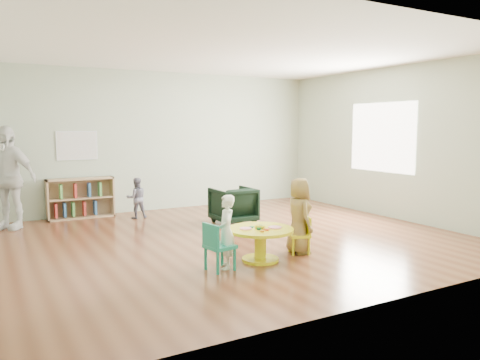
{
  "coord_description": "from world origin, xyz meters",
  "views": [
    {
      "loc": [
        -3.2,
        -6.16,
        1.71
      ],
      "look_at": [
        0.06,
        -0.3,
        0.94
      ],
      "focal_mm": 35.0,
      "sensor_mm": 36.0,
      "label": 1
    }
  ],
  "objects": [
    {
      "name": "child_left",
      "position": [
        -0.66,
        -1.26,
        0.45
      ],
      "size": [
        0.33,
        0.39,
        0.9
      ],
      "primitive_type": "imported",
      "rotation": [
        0.0,
        0.0,
        -2.0
      ],
      "color": "white",
      "rests_on": "ground"
    },
    {
      "name": "bookshelf",
      "position": [
        -1.61,
        2.86,
        0.37
      ],
      "size": [
        1.2,
        0.3,
        0.75
      ],
      "color": "#A07E59",
      "rests_on": "ground"
    },
    {
      "name": "armchair",
      "position": [
        0.66,
        1.02,
        0.32
      ],
      "size": [
        0.69,
        0.71,
        0.64
      ],
      "primitive_type": "imported",
      "rotation": [
        0.0,
        0.0,
        3.14
      ],
      "color": "black",
      "rests_on": "ground"
    },
    {
      "name": "room",
      "position": [
        0.01,
        0.0,
        1.89
      ],
      "size": [
        7.1,
        7.0,
        2.8
      ],
      "color": "brown",
      "rests_on": "ground"
    },
    {
      "name": "activity_table",
      "position": [
        -0.14,
        -1.2,
        0.29
      ],
      "size": [
        0.85,
        0.85,
        0.47
      ],
      "rotation": [
        0.0,
        0.0,
        -0.18
      ],
      "color": "#D3CC11",
      "rests_on": "ground"
    },
    {
      "name": "toddler",
      "position": [
        -0.7,
        2.28,
        0.38
      ],
      "size": [
        0.4,
        0.33,
        0.76
      ],
      "primitive_type": "imported",
      "rotation": [
        0.0,
        0.0,
        3.03
      ],
      "color": "#161637",
      "rests_on": "ground"
    },
    {
      "name": "child_right",
      "position": [
        0.51,
        -1.13,
        0.51
      ],
      "size": [
        0.4,
        0.54,
        1.02
      ],
      "primitive_type": "imported",
      "rotation": [
        0.0,
        0.0,
        1.42
      ],
      "color": "gold",
      "rests_on": "ground"
    },
    {
      "name": "alphabet_poster",
      "position": [
        -1.6,
        2.98,
        1.35
      ],
      "size": [
        0.74,
        0.01,
        0.54
      ],
      "color": "white",
      "rests_on": "ground"
    },
    {
      "name": "kid_chair_left",
      "position": [
        -0.81,
        -1.3,
        0.31
      ],
      "size": [
        0.36,
        0.36,
        0.58
      ],
      "rotation": [
        0.0,
        0.0,
        -1.4
      ],
      "color": "#178368",
      "rests_on": "ground"
    },
    {
      "name": "adult_caretaker",
      "position": [
        -2.82,
        2.46,
        0.86
      ],
      "size": [
        1.05,
        0.96,
        1.72
      ],
      "primitive_type": "imported",
      "rotation": [
        0.0,
        0.0,
        -0.69
      ],
      "color": "silver",
      "rests_on": "ground"
    },
    {
      "name": "kid_chair_right",
      "position": [
        0.53,
        -1.17,
        0.27
      ],
      "size": [
        0.35,
        0.35,
        0.5
      ],
      "rotation": [
        0.0,
        0.0,
        1.19
      ],
      "color": "#D3CC11",
      "rests_on": "ground"
    }
  ]
}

